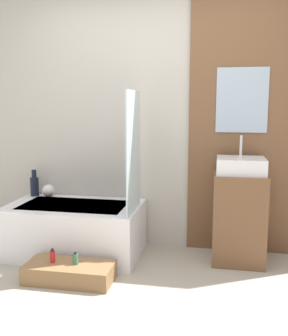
{
  "coord_description": "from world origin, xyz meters",
  "views": [
    {
      "loc": [
        0.58,
        -2.28,
        1.42
      ],
      "look_at": [
        0.01,
        0.69,
        0.93
      ],
      "focal_mm": 42.0,
      "sensor_mm": 36.0,
      "label": 1
    }
  ],
  "objects_px": {
    "sink": "(241,166)",
    "wooden_step_bench": "(70,272)",
    "bottle_soap_secondary": "(75,259)",
    "bathtub": "(75,229)",
    "vase_round_light": "(48,191)",
    "vase_tall_dark": "(35,185)",
    "bottle_soap_primary": "(53,256)"
  },
  "relations": [
    {
      "from": "wooden_step_bench",
      "to": "bathtub",
      "type": "bearing_deg",
      "value": 106.6
    },
    {
      "from": "bottle_soap_primary",
      "to": "bottle_soap_secondary",
      "type": "height_order",
      "value": "bottle_soap_primary"
    },
    {
      "from": "bathtub",
      "to": "bottle_soap_primary",
      "type": "bearing_deg",
      "value": -86.89
    },
    {
      "from": "sink",
      "to": "vase_round_light",
      "type": "relative_size",
      "value": 3.33
    },
    {
      "from": "wooden_step_bench",
      "to": "vase_round_light",
      "type": "xyz_separation_m",
      "value": [
        -0.55,
        0.85,
        0.47
      ]
    },
    {
      "from": "bottle_soap_primary",
      "to": "wooden_step_bench",
      "type": "bearing_deg",
      "value": 0.0
    },
    {
      "from": "bottle_soap_primary",
      "to": "bottle_soap_secondary",
      "type": "bearing_deg",
      "value": 0.0
    },
    {
      "from": "bathtub",
      "to": "bottle_soap_primary",
      "type": "xyz_separation_m",
      "value": [
        0.03,
        -0.59,
        -0.04
      ]
    },
    {
      "from": "wooden_step_bench",
      "to": "sink",
      "type": "bearing_deg",
      "value": 27.49
    },
    {
      "from": "bottle_soap_primary",
      "to": "vase_round_light",
      "type": "bearing_deg",
      "value": 115.62
    },
    {
      "from": "bathtub",
      "to": "sink",
      "type": "distance_m",
      "value": 1.67
    },
    {
      "from": "sink",
      "to": "wooden_step_bench",
      "type": "bearing_deg",
      "value": -152.51
    },
    {
      "from": "bottle_soap_secondary",
      "to": "bottle_soap_primary",
      "type": "bearing_deg",
      "value": 180.0
    },
    {
      "from": "sink",
      "to": "bottle_soap_secondary",
      "type": "distance_m",
      "value": 1.64
    },
    {
      "from": "wooden_step_bench",
      "to": "sink",
      "type": "height_order",
      "value": "sink"
    },
    {
      "from": "sink",
      "to": "bottle_soap_primary",
      "type": "bearing_deg",
      "value": -154.78
    },
    {
      "from": "bathtub",
      "to": "wooden_step_bench",
      "type": "xyz_separation_m",
      "value": [
        0.17,
        -0.59,
        -0.17
      ]
    },
    {
      "from": "bathtub",
      "to": "wooden_step_bench",
      "type": "distance_m",
      "value": 0.63
    },
    {
      "from": "bottle_soap_secondary",
      "to": "wooden_step_bench",
      "type": "bearing_deg",
      "value": 180.0
    },
    {
      "from": "bathtub",
      "to": "vase_round_light",
      "type": "distance_m",
      "value": 0.55
    },
    {
      "from": "vase_round_light",
      "to": "bottle_soap_primary",
      "type": "bearing_deg",
      "value": -64.38
    },
    {
      "from": "vase_tall_dark",
      "to": "bottle_soap_primary",
      "type": "relative_size",
      "value": 2.35
    },
    {
      "from": "wooden_step_bench",
      "to": "bottle_soap_secondary",
      "type": "xyz_separation_m",
      "value": [
        0.05,
        0.0,
        0.12
      ]
    },
    {
      "from": "bottle_soap_primary",
      "to": "bottle_soap_secondary",
      "type": "relative_size",
      "value": 1.12
    },
    {
      "from": "vase_round_light",
      "to": "bottle_soap_primary",
      "type": "height_order",
      "value": "vase_round_light"
    },
    {
      "from": "sink",
      "to": "vase_round_light",
      "type": "distance_m",
      "value": 1.94
    },
    {
      "from": "vase_tall_dark",
      "to": "wooden_step_bench",
      "type": "bearing_deg",
      "value": -50.72
    },
    {
      "from": "wooden_step_bench",
      "to": "vase_tall_dark",
      "type": "distance_m",
      "value": 1.24
    },
    {
      "from": "sink",
      "to": "vase_tall_dark",
      "type": "distance_m",
      "value": 2.1
    },
    {
      "from": "vase_tall_dark",
      "to": "bottle_soap_secondary",
      "type": "height_order",
      "value": "vase_tall_dark"
    },
    {
      "from": "sink",
      "to": "vase_tall_dark",
      "type": "bearing_deg",
      "value": 175.48
    },
    {
      "from": "sink",
      "to": "bottle_soap_primary",
      "type": "distance_m",
      "value": 1.79
    }
  ]
}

